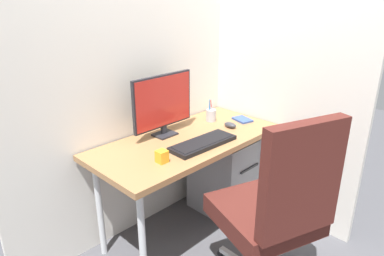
{
  "coord_description": "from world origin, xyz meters",
  "views": [
    {
      "loc": [
        -1.54,
        -1.56,
        1.68
      ],
      "look_at": [
        -0.02,
        -0.06,
        0.84
      ],
      "focal_mm": 33.01,
      "sensor_mm": 36.0,
      "label": 1
    }
  ],
  "objects_px": {
    "office_chair": "(275,207)",
    "pen_holder": "(211,115)",
    "monitor": "(163,103)",
    "keyboard": "(203,143)",
    "notebook": "(242,120)",
    "filing_cabinet": "(225,173)",
    "desk_clamp_accessory": "(162,156)",
    "mouse": "(230,125)"
  },
  "relations": [
    {
      "from": "filing_cabinet",
      "to": "notebook",
      "type": "height_order",
      "value": "notebook"
    },
    {
      "from": "notebook",
      "to": "desk_clamp_accessory",
      "type": "bearing_deg",
      "value": -159.0
    },
    {
      "from": "keyboard",
      "to": "monitor",
      "type": "bearing_deg",
      "value": 100.9
    },
    {
      "from": "monitor",
      "to": "mouse",
      "type": "relative_size",
      "value": 4.97
    },
    {
      "from": "office_chair",
      "to": "mouse",
      "type": "relative_size",
      "value": 11.55
    },
    {
      "from": "office_chair",
      "to": "pen_holder",
      "type": "distance_m",
      "value": 1.01
    },
    {
      "from": "monitor",
      "to": "desk_clamp_accessory",
      "type": "xyz_separation_m",
      "value": [
        -0.28,
        -0.31,
        -0.19
      ]
    },
    {
      "from": "mouse",
      "to": "notebook",
      "type": "distance_m",
      "value": 0.19
    },
    {
      "from": "office_chair",
      "to": "desk_clamp_accessory",
      "type": "relative_size",
      "value": 15.44
    },
    {
      "from": "filing_cabinet",
      "to": "keyboard",
      "type": "xyz_separation_m",
      "value": [
        -0.43,
        -0.15,
        0.44
      ]
    },
    {
      "from": "office_chair",
      "to": "desk_clamp_accessory",
      "type": "xyz_separation_m",
      "value": [
        -0.25,
        0.62,
        0.17
      ]
    },
    {
      "from": "monitor",
      "to": "mouse",
      "type": "height_order",
      "value": "monitor"
    },
    {
      "from": "monitor",
      "to": "notebook",
      "type": "relative_size",
      "value": 3.42
    },
    {
      "from": "mouse",
      "to": "monitor",
      "type": "bearing_deg",
      "value": 149.32
    },
    {
      "from": "monitor",
      "to": "desk_clamp_accessory",
      "type": "relative_size",
      "value": 6.65
    },
    {
      "from": "pen_holder",
      "to": "desk_clamp_accessory",
      "type": "relative_size",
      "value": 2.35
    },
    {
      "from": "filing_cabinet",
      "to": "keyboard",
      "type": "bearing_deg",
      "value": -160.76
    },
    {
      "from": "office_chair",
      "to": "desk_clamp_accessory",
      "type": "distance_m",
      "value": 0.69
    },
    {
      "from": "keyboard",
      "to": "notebook",
      "type": "bearing_deg",
      "value": 10.22
    },
    {
      "from": "filing_cabinet",
      "to": "keyboard",
      "type": "height_order",
      "value": "keyboard"
    },
    {
      "from": "monitor",
      "to": "desk_clamp_accessory",
      "type": "distance_m",
      "value": 0.46
    },
    {
      "from": "mouse",
      "to": "desk_clamp_accessory",
      "type": "relative_size",
      "value": 1.34
    },
    {
      "from": "keyboard",
      "to": "mouse",
      "type": "bearing_deg",
      "value": 11.18
    },
    {
      "from": "office_chair",
      "to": "monitor",
      "type": "bearing_deg",
      "value": 88.22
    },
    {
      "from": "office_chair",
      "to": "monitor",
      "type": "relative_size",
      "value": 2.32
    },
    {
      "from": "filing_cabinet",
      "to": "desk_clamp_accessory",
      "type": "xyz_separation_m",
      "value": [
        -0.77,
        -0.14,
        0.46
      ]
    },
    {
      "from": "pen_holder",
      "to": "desk_clamp_accessory",
      "type": "bearing_deg",
      "value": -160.06
    },
    {
      "from": "keyboard",
      "to": "mouse",
      "type": "relative_size",
      "value": 4.82
    },
    {
      "from": "office_chair",
      "to": "pen_holder",
      "type": "xyz_separation_m",
      "value": [
        0.47,
        0.88,
        0.18
      ]
    },
    {
      "from": "office_chair",
      "to": "notebook",
      "type": "height_order",
      "value": "office_chair"
    },
    {
      "from": "keyboard",
      "to": "desk_clamp_accessory",
      "type": "bearing_deg",
      "value": 178.96
    },
    {
      "from": "filing_cabinet",
      "to": "desk_clamp_accessory",
      "type": "relative_size",
      "value": 8.47
    },
    {
      "from": "filing_cabinet",
      "to": "monitor",
      "type": "height_order",
      "value": "monitor"
    },
    {
      "from": "office_chair",
      "to": "notebook",
      "type": "xyz_separation_m",
      "value": [
        0.64,
        0.71,
        0.14
      ]
    },
    {
      "from": "filing_cabinet",
      "to": "keyboard",
      "type": "distance_m",
      "value": 0.63
    },
    {
      "from": "mouse",
      "to": "notebook",
      "type": "height_order",
      "value": "mouse"
    },
    {
      "from": "pen_holder",
      "to": "mouse",
      "type": "bearing_deg",
      "value": -91.96
    },
    {
      "from": "mouse",
      "to": "keyboard",
      "type": "bearing_deg",
      "value": -170.3
    },
    {
      "from": "mouse",
      "to": "pen_holder",
      "type": "relative_size",
      "value": 0.57
    },
    {
      "from": "office_chair",
      "to": "keyboard",
      "type": "relative_size",
      "value": 2.4
    },
    {
      "from": "office_chair",
      "to": "keyboard",
      "type": "xyz_separation_m",
      "value": [
        0.09,
        0.61,
        0.15
      ]
    },
    {
      "from": "desk_clamp_accessory",
      "to": "monitor",
      "type": "bearing_deg",
      "value": 47.31
    }
  ]
}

